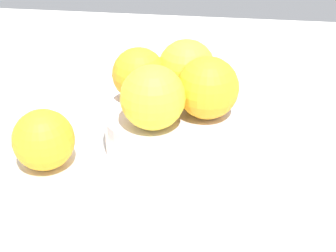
{
  "coord_description": "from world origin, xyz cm",
  "views": [
    {
      "loc": [
        -7.0,
        53.76,
        36.27
      ],
      "look_at": [
        0.0,
        0.0,
        3.43
      ],
      "focal_mm": 51.77,
      "sensor_mm": 36.0,
      "label": 1
    }
  ],
  "objects_px": {
    "orange_in_bowl_1": "(153,98)",
    "orange_loose_0": "(44,140)",
    "orange_in_bowl_0": "(208,88)",
    "fruit_bowl": "(168,131)",
    "orange_in_bowl_3": "(187,68)",
    "orange_in_bowl_2": "(139,74)"
  },
  "relations": [
    {
      "from": "fruit_bowl",
      "to": "orange_in_bowl_0",
      "type": "bearing_deg",
      "value": 173.82
    },
    {
      "from": "orange_loose_0",
      "to": "orange_in_bowl_2",
      "type": "bearing_deg",
      "value": -139.48
    },
    {
      "from": "orange_in_bowl_1",
      "to": "orange_in_bowl_0",
      "type": "bearing_deg",
      "value": -151.27
    },
    {
      "from": "fruit_bowl",
      "to": "orange_in_bowl_3",
      "type": "distance_m",
      "value": 0.09
    },
    {
      "from": "orange_in_bowl_1",
      "to": "orange_in_bowl_3",
      "type": "height_order",
      "value": "orange_in_bowl_1"
    },
    {
      "from": "orange_in_bowl_0",
      "to": "orange_loose_0",
      "type": "height_order",
      "value": "orange_in_bowl_0"
    },
    {
      "from": "orange_loose_0",
      "to": "orange_in_bowl_0",
      "type": "bearing_deg",
      "value": -164.59
    },
    {
      "from": "fruit_bowl",
      "to": "orange_in_bowl_0",
      "type": "relative_size",
      "value": 2.13
    },
    {
      "from": "orange_in_bowl_1",
      "to": "orange_loose_0",
      "type": "xyz_separation_m",
      "value": [
        0.13,
        0.02,
        -0.06
      ]
    },
    {
      "from": "fruit_bowl",
      "to": "orange_in_bowl_1",
      "type": "height_order",
      "value": "orange_in_bowl_1"
    },
    {
      "from": "orange_in_bowl_1",
      "to": "orange_loose_0",
      "type": "distance_m",
      "value": 0.15
    },
    {
      "from": "fruit_bowl",
      "to": "orange_loose_0",
      "type": "bearing_deg",
      "value": 22.03
    },
    {
      "from": "orange_in_bowl_2",
      "to": "orange_in_bowl_0",
      "type": "bearing_deg",
      "value": 158.95
    },
    {
      "from": "fruit_bowl",
      "to": "orange_in_bowl_1",
      "type": "relative_size",
      "value": 2.12
    },
    {
      "from": "fruit_bowl",
      "to": "orange_in_bowl_1",
      "type": "xyz_separation_m",
      "value": [
        0.01,
        0.04,
        0.07
      ]
    },
    {
      "from": "orange_in_bowl_2",
      "to": "orange_in_bowl_3",
      "type": "distance_m",
      "value": 0.06
    },
    {
      "from": "fruit_bowl",
      "to": "orange_in_bowl_2",
      "type": "height_order",
      "value": "orange_in_bowl_2"
    },
    {
      "from": "fruit_bowl",
      "to": "orange_in_bowl_2",
      "type": "relative_size",
      "value": 2.34
    },
    {
      "from": "orange_in_bowl_1",
      "to": "orange_in_bowl_2",
      "type": "height_order",
      "value": "orange_in_bowl_1"
    },
    {
      "from": "orange_in_bowl_3",
      "to": "orange_loose_0",
      "type": "relative_size",
      "value": 0.99
    },
    {
      "from": "orange_in_bowl_0",
      "to": "orange_in_bowl_3",
      "type": "xyz_separation_m",
      "value": [
        0.03,
        -0.06,
        -0.0
      ]
    },
    {
      "from": "orange_in_bowl_3",
      "to": "orange_loose_0",
      "type": "xyz_separation_m",
      "value": [
        0.17,
        0.11,
        -0.06
      ]
    }
  ]
}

